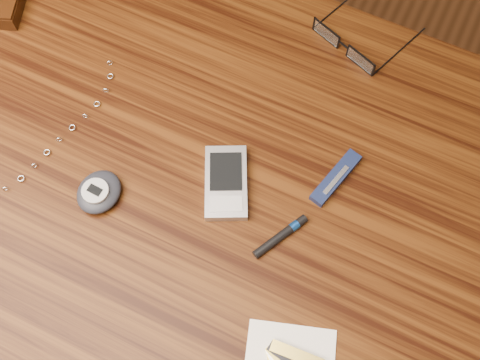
{
  "coord_description": "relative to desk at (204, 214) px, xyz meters",
  "views": [
    {
      "loc": [
        0.18,
        -0.25,
        1.45
      ],
      "look_at": [
        0.05,
        0.03,
        0.76
      ],
      "focal_mm": 45.0,
      "sensor_mm": 36.0,
      "label": 1
    }
  ],
  "objects": [
    {
      "name": "ground",
      "position": [
        0.0,
        0.0,
        -0.65
      ],
      "size": [
        3.8,
        3.8,
        0.0
      ],
      "primitive_type": "plane",
      "color": "#472814",
      "rests_on": "ground"
    },
    {
      "name": "desk",
      "position": [
        0.0,
        0.0,
        0.0
      ],
      "size": [
        1.0,
        0.7,
        0.75
      ],
      "color": "#3A1D09",
      "rests_on": "ground"
    },
    {
      "name": "eyeglasses",
      "position": [
        0.09,
        0.28,
        0.11
      ],
      "size": [
        0.15,
        0.15,
        0.03
      ],
      "color": "black",
      "rests_on": "desk"
    },
    {
      "name": "pda_phone",
      "position": [
        0.03,
        0.02,
        0.11
      ],
      "size": [
        0.09,
        0.11,
        0.01
      ],
      "color": "#A8A8AD",
      "rests_on": "desk"
    },
    {
      "name": "pedometer",
      "position": [
        -0.11,
        -0.07,
        0.11
      ],
      "size": [
        0.06,
        0.06,
        0.03
      ],
      "color": "black",
      "rests_on": "desk"
    },
    {
      "name": "pocket_knife",
      "position": [
        0.15,
        0.08,
        0.11
      ],
      "size": [
        0.04,
        0.09,
        0.01
      ],
      "color": "#0F1838",
      "rests_on": "desk"
    },
    {
      "name": "black_blue_pen",
      "position": [
        0.12,
        -0.02,
        0.11
      ],
      "size": [
        0.05,
        0.08,
        0.01
      ],
      "color": "black",
      "rests_on": "desk"
    }
  ]
}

